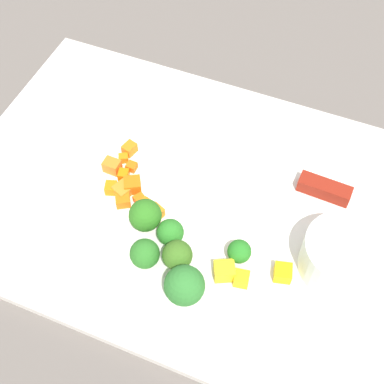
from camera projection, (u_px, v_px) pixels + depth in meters
The scene contains 26 objects.
ground_plane at pixel (192, 203), 0.62m from camera, with size 4.00×4.00×0.00m, color #635C56.
cutting_board at pixel (192, 200), 0.62m from camera, with size 0.55×0.37×0.01m, color white.
prep_bowl at pixel (342, 256), 0.54m from camera, with size 0.08×0.08×0.05m, color white.
chef_knife at pixel (269, 171), 0.63m from camera, with size 0.29×0.03×0.02m.
carrot_dice_0 at pixel (132, 167), 0.63m from camera, with size 0.01×0.01×0.01m, color orange.
carrot_dice_1 at pixel (133, 185), 0.61m from camera, with size 0.02×0.02×0.02m, color orange.
carrot_dice_2 at pixel (124, 158), 0.64m from camera, with size 0.01×0.01×0.01m, color orange.
carrot_dice_3 at pixel (146, 208), 0.60m from camera, with size 0.02×0.02×0.01m, color orange.
carrot_dice_4 at pixel (140, 200), 0.61m from camera, with size 0.01×0.01×0.01m, color orange.
carrot_dice_5 at pixel (124, 175), 0.62m from camera, with size 0.01×0.01×0.01m, color orange.
carrot_dice_6 at pixel (111, 188), 0.61m from camera, with size 0.01×0.01×0.01m, color orange.
carrot_dice_7 at pixel (130, 149), 0.65m from camera, with size 0.02×0.01×0.01m, color orange.
carrot_dice_8 at pixel (155, 213), 0.59m from camera, with size 0.01×0.02×0.01m, color orange.
carrot_dice_9 at pixel (123, 190), 0.61m from camera, with size 0.02×0.02×0.01m, color orange.
carrot_dice_10 at pixel (123, 200), 0.60m from camera, with size 0.02×0.02×0.01m, color orange.
carrot_dice_11 at pixel (113, 165), 0.63m from camera, with size 0.01×0.02×0.02m, color orange.
pepper_dice_0 at pixel (224, 271), 0.55m from camera, with size 0.02×0.02×0.02m, color yellow.
pepper_dice_1 at pixel (241, 251), 0.57m from camera, with size 0.02×0.01×0.01m, color yellow.
pepper_dice_2 at pixel (242, 279), 0.55m from camera, with size 0.01×0.02×0.01m, color yellow.
pepper_dice_3 at pixel (283, 273), 0.55m from camera, with size 0.02×0.02×0.02m, color yellow.
broccoli_floret_0 at pixel (145, 254), 0.55m from camera, with size 0.03×0.03×0.04m.
broccoli_floret_1 at pixel (145, 216), 0.57m from camera, with size 0.04×0.04×0.04m.
broccoli_floret_2 at pixel (177, 255), 0.55m from camera, with size 0.03×0.03×0.04m.
broccoli_floret_3 at pixel (184, 286), 0.52m from camera, with size 0.04×0.04×0.05m.
broccoli_floret_4 at pixel (239, 252), 0.56m from camera, with size 0.03×0.03×0.03m.
broccoli_floret_5 at pixel (170, 232), 0.57m from camera, with size 0.03×0.03×0.03m.
Camera 1 is at (0.13, -0.32, 0.52)m, focal length 49.96 mm.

